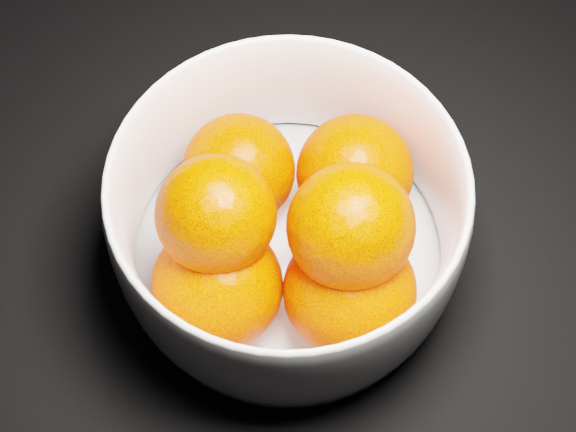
# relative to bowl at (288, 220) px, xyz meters

# --- Properties ---
(ground) EXTENTS (3.00, 3.00, 0.00)m
(ground) POSITION_rel_bowl_xyz_m (-0.25, 0.22, -0.06)
(ground) COLOR black
(ground) RESTS_ON ground
(bowl) EXTENTS (0.25, 0.25, 0.12)m
(bowl) POSITION_rel_bowl_xyz_m (0.00, 0.00, 0.00)
(bowl) COLOR white
(bowl) RESTS_ON ground
(orange_pile) EXTENTS (0.18, 0.19, 0.14)m
(orange_pile) POSITION_rel_bowl_xyz_m (0.00, -0.01, 0.01)
(orange_pile) COLOR #FF3F01
(orange_pile) RESTS_ON bowl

